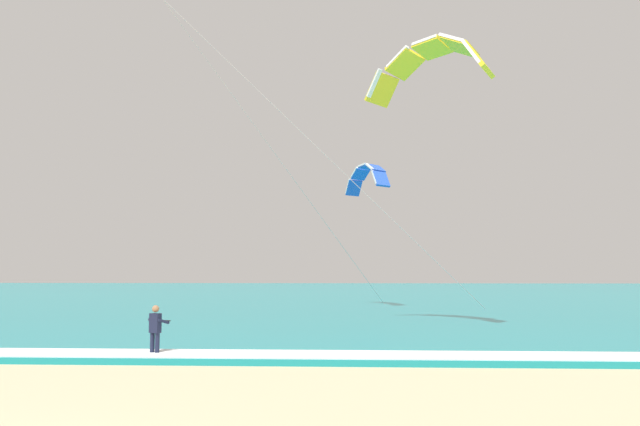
{
  "coord_description": "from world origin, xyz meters",
  "views": [
    {
      "loc": [
        5.48,
        -7.82,
        2.74
      ],
      "look_at": [
        4.37,
        14.42,
        4.84
      ],
      "focal_mm": 34.89,
      "sensor_mm": 36.0,
      "label": 1
    }
  ],
  "objects_px": {
    "surfboard": "(154,359)",
    "kite_distant": "(367,175)",
    "kite_primary": "(428,62)",
    "kitesurfer": "(156,329)"
  },
  "relations": [
    {
      "from": "surfboard",
      "to": "kite_primary",
      "type": "xyz_separation_m",
      "value": [
        9.77,
        9.21,
        12.51
      ]
    },
    {
      "from": "kitesurfer",
      "to": "kite_distant",
      "type": "height_order",
      "value": "kite_distant"
    },
    {
      "from": "kite_primary",
      "to": "kite_distant",
      "type": "xyz_separation_m",
      "value": [
        -2.47,
        16.77,
        -2.73
      ]
    },
    {
      "from": "surfboard",
      "to": "kite_distant",
      "type": "distance_m",
      "value": 28.7
    },
    {
      "from": "surfboard",
      "to": "kite_distant",
      "type": "height_order",
      "value": "kite_distant"
    },
    {
      "from": "kite_primary",
      "to": "kite_distant",
      "type": "relative_size",
      "value": 2.19
    },
    {
      "from": "surfboard",
      "to": "kite_primary",
      "type": "bearing_deg",
      "value": 43.29
    },
    {
      "from": "kite_primary",
      "to": "kite_distant",
      "type": "distance_m",
      "value": 17.17
    },
    {
      "from": "surfboard",
      "to": "kitesurfer",
      "type": "height_order",
      "value": "kitesurfer"
    },
    {
      "from": "surfboard",
      "to": "kite_primary",
      "type": "height_order",
      "value": "kite_primary"
    }
  ]
}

